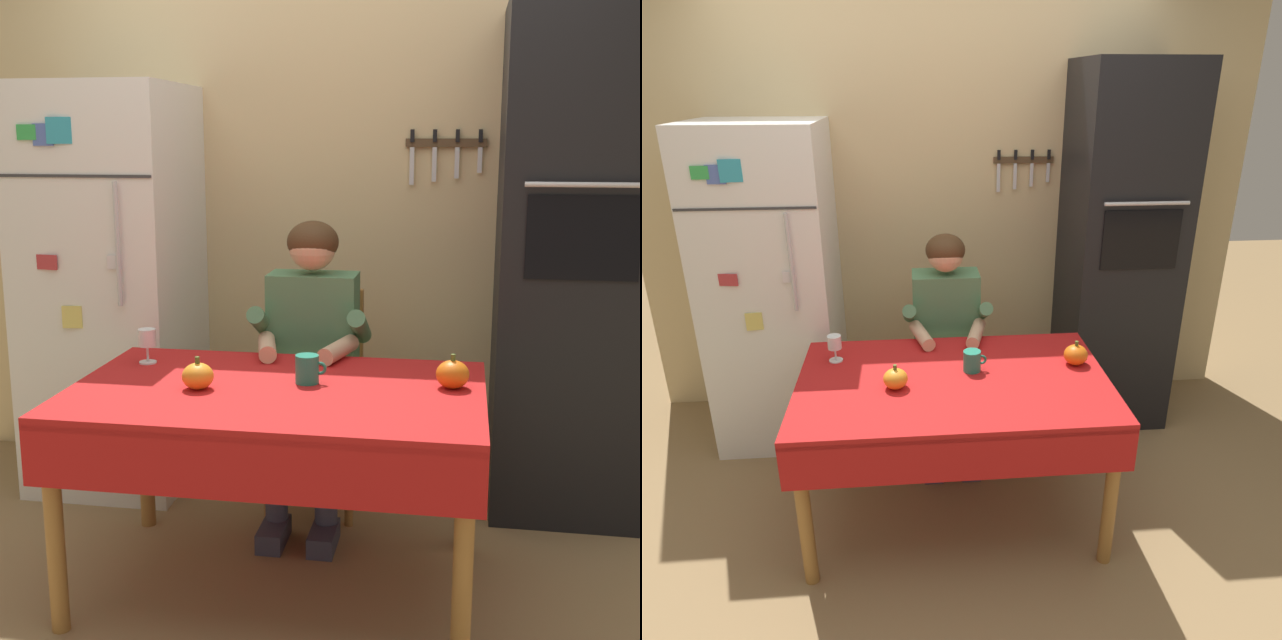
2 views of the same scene
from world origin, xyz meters
TOP-DOWN VIEW (x-y plane):
  - ground_plane at (0.00, 0.00)m, footprint 10.00×10.00m
  - back_wall_assembly at (0.05, 1.35)m, footprint 3.70×0.13m
  - refrigerator at (-0.95, 0.96)m, footprint 0.68×0.71m
  - wall_oven at (1.05, 1.00)m, footprint 0.60×0.64m
  - dining_table at (0.00, 0.08)m, footprint 1.40×0.90m
  - chair_behind_person at (0.01, 0.87)m, footprint 0.40×0.40m
  - seated_person at (0.01, 0.68)m, footprint 0.47×0.55m
  - coffee_mug at (0.09, 0.17)m, footprint 0.11×0.08m
  - wine_glass at (-0.55, 0.33)m, footprint 0.07×0.07m
  - pumpkin_large at (-0.26, 0.03)m, footprint 0.11×0.11m
  - pumpkin_medium at (0.59, 0.19)m, footprint 0.11×0.11m

SIDE VIEW (x-z plane):
  - ground_plane at x=0.00m, z-range 0.00..0.00m
  - chair_behind_person at x=0.01m, z-range 0.05..0.98m
  - dining_table at x=0.00m, z-range 0.29..1.03m
  - seated_person at x=0.01m, z-range 0.11..1.36m
  - pumpkin_large at x=-0.26m, z-range 0.73..0.84m
  - pumpkin_medium at x=0.59m, z-range 0.73..0.85m
  - coffee_mug at x=0.09m, z-range 0.74..0.84m
  - wine_glass at x=-0.55m, z-range 0.76..0.89m
  - refrigerator at x=-0.95m, z-range 0.00..1.80m
  - wall_oven at x=1.05m, z-range 0.00..2.10m
  - back_wall_assembly at x=0.05m, z-range 0.00..2.60m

